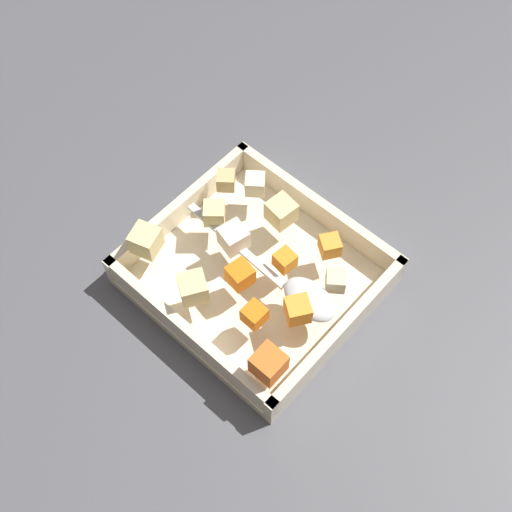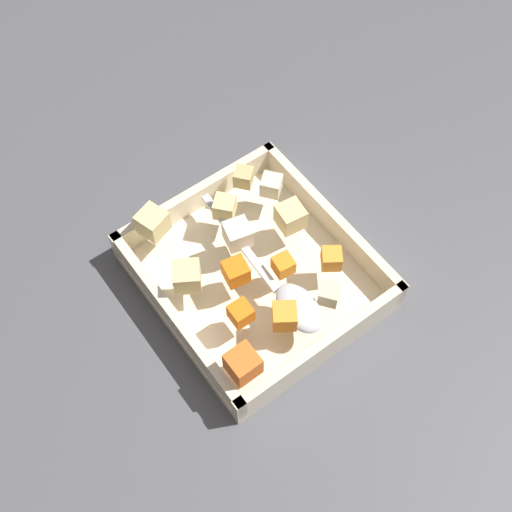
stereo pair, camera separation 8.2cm
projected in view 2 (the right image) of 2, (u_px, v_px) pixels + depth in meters
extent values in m
plane|color=#4C4C51|center=(247.00, 272.00, 0.88)|extent=(4.00, 4.00, 0.00)
cube|color=beige|center=(256.00, 278.00, 0.87)|extent=(0.28, 0.26, 0.01)
cube|color=beige|center=(175.00, 320.00, 0.81)|extent=(0.28, 0.01, 0.04)
cube|color=beige|center=(330.00, 220.00, 0.88)|extent=(0.28, 0.01, 0.04)
cube|color=beige|center=(197.00, 198.00, 0.90)|extent=(0.01, 0.26, 0.04)
cube|color=beige|center=(324.00, 347.00, 0.79)|extent=(0.01, 0.26, 0.04)
cube|color=orange|center=(331.00, 259.00, 0.82)|extent=(0.03, 0.03, 0.02)
cube|color=orange|center=(284.00, 316.00, 0.77)|extent=(0.04, 0.04, 0.03)
cube|color=orange|center=(241.00, 313.00, 0.78)|extent=(0.03, 0.03, 0.02)
cube|color=orange|center=(283.00, 265.00, 0.81)|extent=(0.03, 0.03, 0.02)
cube|color=orange|center=(243.00, 364.00, 0.74)|extent=(0.03, 0.03, 0.03)
cube|color=orange|center=(236.00, 272.00, 0.80)|extent=(0.03, 0.03, 0.03)
cube|color=#E0CC89|center=(153.00, 223.00, 0.84)|extent=(0.04, 0.04, 0.03)
cube|color=beige|center=(329.00, 294.00, 0.79)|extent=(0.03, 0.03, 0.02)
cube|color=tan|center=(244.00, 177.00, 0.88)|extent=(0.03, 0.03, 0.02)
cube|color=#E0CC89|center=(187.00, 276.00, 0.80)|extent=(0.04, 0.04, 0.03)
cube|color=#E0CC89|center=(225.00, 207.00, 0.85)|extent=(0.04, 0.04, 0.03)
cube|color=beige|center=(271.00, 185.00, 0.87)|extent=(0.04, 0.04, 0.03)
cube|color=#E0CC89|center=(291.00, 218.00, 0.84)|extent=(0.04, 0.04, 0.03)
cube|color=silver|center=(236.00, 235.00, 0.83)|extent=(0.04, 0.04, 0.03)
ellipsoid|color=silver|center=(297.00, 309.00, 0.78)|extent=(0.07, 0.05, 0.02)
cube|color=silver|center=(241.00, 240.00, 0.84)|extent=(0.17, 0.02, 0.01)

